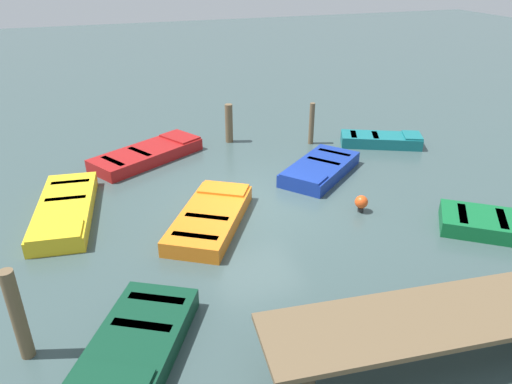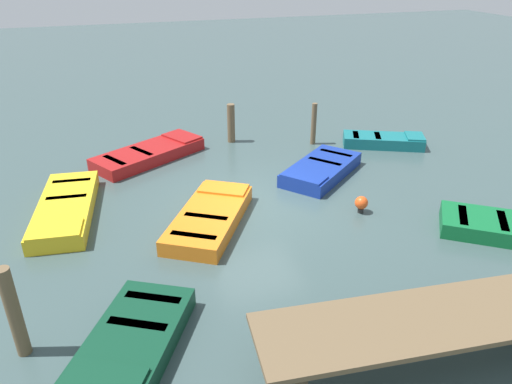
% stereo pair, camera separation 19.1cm
% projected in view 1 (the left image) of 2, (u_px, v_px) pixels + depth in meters
% --- Properties ---
extents(ground_plane, '(80.00, 80.00, 0.00)m').
position_uv_depth(ground_plane, '(256.00, 203.00, 13.67)').
color(ground_plane, '#384C4C').
extents(dock_segment, '(6.06, 2.09, 0.95)m').
position_uv_depth(dock_segment, '(433.00, 320.00, 8.11)').
color(dock_segment, brown).
rests_on(dock_segment, ground_plane).
extents(rowboat_blue, '(3.32, 3.08, 0.46)m').
position_uv_depth(rowboat_blue, '(320.00, 169.00, 15.28)').
color(rowboat_blue, navy).
rests_on(rowboat_blue, ground_plane).
extents(rowboat_yellow, '(1.80, 4.02, 0.46)m').
position_uv_depth(rowboat_yellow, '(65.00, 210.00, 12.86)').
color(rowboat_yellow, gold).
rests_on(rowboat_yellow, ground_plane).
extents(rowboat_orange, '(3.00, 3.65, 0.46)m').
position_uv_depth(rowboat_orange, '(210.00, 217.00, 12.49)').
color(rowboat_orange, orange).
rests_on(rowboat_orange, ground_plane).
extents(rowboat_red, '(4.04, 3.18, 0.46)m').
position_uv_depth(rowboat_red, '(148.00, 154.00, 16.41)').
color(rowboat_red, maroon).
rests_on(rowboat_red, ground_plane).
extents(rowboat_teal, '(3.01, 2.13, 0.46)m').
position_uv_depth(rowboat_teal, '(381.00, 140.00, 17.63)').
color(rowboat_teal, '#14666B').
rests_on(rowboat_teal, ground_plane).
extents(rowboat_dark_green, '(2.59, 3.10, 0.46)m').
position_uv_depth(rowboat_dark_green, '(138.00, 342.00, 8.52)').
color(rowboat_dark_green, '#0C3823').
rests_on(rowboat_dark_green, ground_plane).
extents(mooring_piling_far_right, '(0.24, 0.24, 1.81)m').
position_uv_depth(mooring_piling_far_right, '(18.00, 315.00, 8.12)').
color(mooring_piling_far_right, brown).
rests_on(mooring_piling_far_right, ground_plane).
extents(mooring_piling_near_right, '(0.19, 0.19, 1.54)m').
position_uv_depth(mooring_piling_near_right, '(312.00, 124.00, 17.55)').
color(mooring_piling_near_right, brown).
rests_on(mooring_piling_near_right, ground_plane).
extents(mooring_piling_far_left, '(0.28, 0.28, 1.44)m').
position_uv_depth(mooring_piling_far_left, '(229.00, 123.00, 17.74)').
color(mooring_piling_far_left, brown).
rests_on(mooring_piling_far_left, ground_plane).
extents(marker_buoy, '(0.36, 0.36, 0.48)m').
position_uv_depth(marker_buoy, '(361.00, 202.00, 13.09)').
color(marker_buoy, '#262626').
rests_on(marker_buoy, ground_plane).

